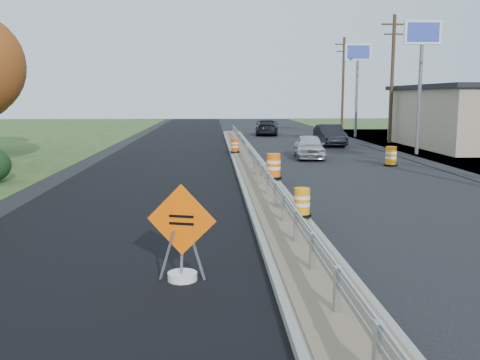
{
  "coord_description": "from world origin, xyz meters",
  "views": [
    {
      "loc": [
        -1.88,
        -15.64,
        3.45
      ],
      "look_at": [
        -1.09,
        -0.55,
        1.1
      ],
      "focal_mm": 40.0,
      "sensor_mm": 36.0,
      "label": 1
    }
  ],
  "objects_px": {
    "barrel_median_far": "(235,146)",
    "barrel_shoulder_far": "(340,132)",
    "car_dark_mid": "(330,135)",
    "caution_sign": "(182,257)",
    "barrel_median_near": "(302,203)",
    "barrel_shoulder_near": "(391,157)",
    "car_dark_far": "(267,127)",
    "barrel_shoulder_mid": "(341,140)",
    "car_silver": "(309,146)",
    "barrel_median_mid": "(273,167)"
  },
  "relations": [
    {
      "from": "barrel_shoulder_mid",
      "to": "car_dark_mid",
      "type": "bearing_deg",
      "value": 155.79
    },
    {
      "from": "barrel_shoulder_near",
      "to": "barrel_median_near",
      "type": "bearing_deg",
      "value": -118.3
    },
    {
      "from": "barrel_shoulder_near",
      "to": "car_dark_mid",
      "type": "xyz_separation_m",
      "value": [
        -0.61,
        11.43,
        0.29
      ]
    },
    {
      "from": "barrel_shoulder_mid",
      "to": "barrel_shoulder_far",
      "type": "xyz_separation_m",
      "value": [
        1.92,
        8.29,
        -0.02
      ]
    },
    {
      "from": "barrel_shoulder_mid",
      "to": "car_dark_far",
      "type": "relative_size",
      "value": 0.18
    },
    {
      "from": "barrel_shoulder_mid",
      "to": "barrel_shoulder_near",
      "type": "bearing_deg",
      "value": -90.73
    },
    {
      "from": "barrel_shoulder_near",
      "to": "barrel_shoulder_mid",
      "type": "height_order",
      "value": "barrel_shoulder_near"
    },
    {
      "from": "barrel_median_mid",
      "to": "barrel_shoulder_far",
      "type": "xyz_separation_m",
      "value": [
        8.65,
        24.82,
        -0.29
      ]
    },
    {
      "from": "car_dark_mid",
      "to": "car_dark_far",
      "type": "bearing_deg",
      "value": 107.25
    },
    {
      "from": "barrel_shoulder_mid",
      "to": "car_silver",
      "type": "distance_m",
      "value": 8.36
    },
    {
      "from": "caution_sign",
      "to": "car_silver",
      "type": "bearing_deg",
      "value": 89.03
    },
    {
      "from": "barrel_median_far",
      "to": "barrel_shoulder_mid",
      "type": "distance_m",
      "value": 10.06
    },
    {
      "from": "barrel_median_far",
      "to": "barrel_shoulder_near",
      "type": "height_order",
      "value": "barrel_median_far"
    },
    {
      "from": "barrel_shoulder_near",
      "to": "car_dark_mid",
      "type": "bearing_deg",
      "value": 93.05
    },
    {
      "from": "barrel_median_near",
      "to": "barrel_median_far",
      "type": "height_order",
      "value": "barrel_median_far"
    },
    {
      "from": "barrel_median_far",
      "to": "car_dark_mid",
      "type": "relative_size",
      "value": 0.17
    },
    {
      "from": "barrel_median_far",
      "to": "car_silver",
      "type": "xyz_separation_m",
      "value": [
        4.17,
        -1.19,
        0.06
      ]
    },
    {
      "from": "barrel_shoulder_far",
      "to": "car_dark_mid",
      "type": "height_order",
      "value": "car_dark_mid"
    },
    {
      "from": "barrel_shoulder_far",
      "to": "car_dark_mid",
      "type": "bearing_deg",
      "value": -108.56
    },
    {
      "from": "car_silver",
      "to": "barrel_median_near",
      "type": "bearing_deg",
      "value": -95.76
    },
    {
      "from": "barrel_median_far",
      "to": "car_dark_far",
      "type": "height_order",
      "value": "car_dark_far"
    },
    {
      "from": "barrel_median_far",
      "to": "barrel_median_mid",
      "type": "bearing_deg",
      "value": -83.85
    },
    {
      "from": "barrel_median_mid",
      "to": "car_dark_mid",
      "type": "relative_size",
      "value": 0.22
    },
    {
      "from": "barrel_shoulder_near",
      "to": "car_dark_far",
      "type": "xyz_separation_m",
      "value": [
        -4.0,
        22.37,
        0.25
      ]
    },
    {
      "from": "car_dark_mid",
      "to": "barrel_shoulder_mid",
      "type": "bearing_deg",
      "value": -24.16
    },
    {
      "from": "barrel_median_near",
      "to": "barrel_shoulder_near",
      "type": "xyz_separation_m",
      "value": [
        6.59,
        12.23,
        -0.13
      ]
    },
    {
      "from": "barrel_median_mid",
      "to": "barrel_shoulder_near",
      "type": "relative_size",
      "value": 1.02
    },
    {
      "from": "barrel_median_far",
      "to": "barrel_shoulder_far",
      "type": "bearing_deg",
      "value": 56.29
    },
    {
      "from": "barrel_median_far",
      "to": "barrel_shoulder_far",
      "type": "xyz_separation_m",
      "value": [
        9.75,
        14.61,
        -0.2
      ]
    },
    {
      "from": "car_silver",
      "to": "barrel_median_far",
      "type": "bearing_deg",
      "value": 169.33
    },
    {
      "from": "barrel_median_near",
      "to": "car_dark_mid",
      "type": "height_order",
      "value": "car_dark_mid"
    },
    {
      "from": "barrel_shoulder_near",
      "to": "car_dark_far",
      "type": "distance_m",
      "value": 22.73
    },
    {
      "from": "barrel_shoulder_far",
      "to": "car_silver",
      "type": "distance_m",
      "value": 16.76
    },
    {
      "from": "barrel_shoulder_near",
      "to": "car_dark_far",
      "type": "height_order",
      "value": "car_dark_far"
    },
    {
      "from": "caution_sign",
      "to": "barrel_median_near",
      "type": "bearing_deg",
      "value": 71.2
    },
    {
      "from": "barrel_shoulder_near",
      "to": "car_dark_far",
      "type": "relative_size",
      "value": 0.2
    },
    {
      "from": "barrel_median_far",
      "to": "car_silver",
      "type": "relative_size",
      "value": 0.2
    },
    {
      "from": "car_silver",
      "to": "caution_sign",
      "type": "bearing_deg",
      "value": -101.54
    },
    {
      "from": "barrel_shoulder_near",
      "to": "car_dark_mid",
      "type": "height_order",
      "value": "car_dark_mid"
    },
    {
      "from": "car_dark_mid",
      "to": "caution_sign",
      "type": "bearing_deg",
      "value": -107.73
    },
    {
      "from": "barrel_shoulder_far",
      "to": "barrel_median_near",
      "type": "bearing_deg",
      "value": -105.3
    },
    {
      "from": "car_dark_mid",
      "to": "barrel_shoulder_near",
      "type": "bearing_deg",
      "value": -86.9
    },
    {
      "from": "car_dark_mid",
      "to": "barrel_median_mid",
      "type": "bearing_deg",
      "value": -109.47
    },
    {
      "from": "barrel_median_far",
      "to": "barrel_shoulder_far",
      "type": "distance_m",
      "value": 17.57
    },
    {
      "from": "barrel_shoulder_near",
      "to": "barrel_shoulder_far",
      "type": "distance_m",
      "value": 19.49
    },
    {
      "from": "barrel_median_far",
      "to": "car_dark_mid",
      "type": "bearing_deg",
      "value": 43.24
    },
    {
      "from": "barrel_shoulder_mid",
      "to": "car_dark_mid",
      "type": "height_order",
      "value": "car_dark_mid"
    },
    {
      "from": "car_dark_mid",
      "to": "car_dark_far",
      "type": "height_order",
      "value": "car_dark_mid"
    },
    {
      "from": "car_dark_mid",
      "to": "car_dark_far",
      "type": "distance_m",
      "value": 11.46
    },
    {
      "from": "barrel_median_near",
      "to": "caution_sign",
      "type": "bearing_deg",
      "value": -124.61
    }
  ]
}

